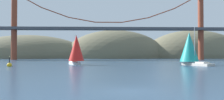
{
  "coord_description": "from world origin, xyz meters",
  "views": [
    {
      "loc": [
        -1.81,
        -17.0,
        2.88
      ],
      "look_at": [
        0.0,
        40.78,
        3.94
      ],
      "focal_mm": 35.24,
      "sensor_mm": 36.0,
      "label": 1
    }
  ],
  "objects": [
    {
      "name": "ground_plane",
      "position": [
        0.0,
        0.0,
        0.0
      ],
      "size": [
        360.0,
        360.0,
        0.0
      ],
      "primitive_type": "plane",
      "color": "#2D4760"
    },
    {
      "name": "headland_right",
      "position": [
        60.0,
        135.0,
        0.0
      ],
      "size": [
        72.47,
        44.0,
        39.06
      ],
      "primitive_type": "ellipsoid",
      "color": "#6B664C",
      "rests_on": "ground_plane"
    },
    {
      "name": "headland_center",
      "position": [
        5.0,
        135.0,
        0.0
      ],
      "size": [
        71.28,
        44.0,
        38.87
      ],
      "primitive_type": "ellipsoid",
      "color": "#6B664C",
      "rests_on": "ground_plane"
    },
    {
      "name": "headland_left",
      "position": [
        -55.0,
        135.0,
        0.0
      ],
      "size": [
        86.23,
        44.0,
        31.8
      ],
      "primitive_type": "ellipsoid",
      "color": "#6B664C",
      "rests_on": "ground_plane"
    },
    {
      "name": "suspension_bridge",
      "position": [
        0.0,
        95.0,
        16.37
      ],
      "size": [
        131.49,
        6.0,
        34.08
      ],
      "color": "brown",
      "rests_on": "ground_plane"
    },
    {
      "name": "sailboat_teal_sail",
      "position": [
        20.29,
        39.53,
        4.41
      ],
      "size": [
        7.05,
        10.02,
        9.96
      ],
      "color": "#B7B2A8",
      "rests_on": "ground_plane"
    },
    {
      "name": "sailboat_red_spinnaker",
      "position": [
        -9.52,
        41.72,
        4.2
      ],
      "size": [
        5.45,
        8.07,
        8.22
      ],
      "color": "white",
      "rests_on": "ground_plane"
    },
    {
      "name": "channel_buoy",
      "position": [
        -24.01,
        34.67,
        0.37
      ],
      "size": [
        1.1,
        1.1,
        2.64
      ],
      "color": "gold",
      "rests_on": "ground_plane"
    }
  ]
}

